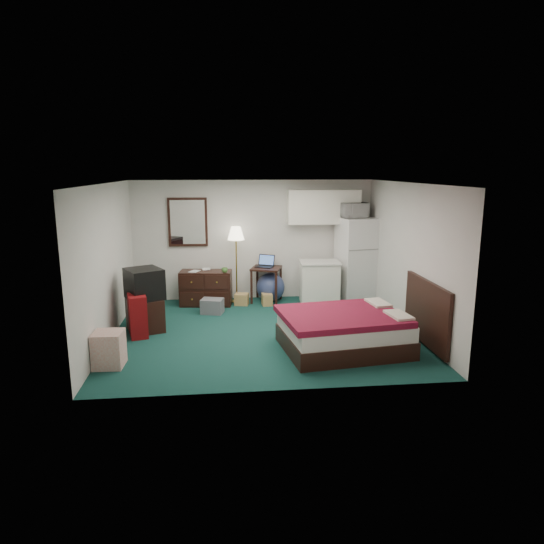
{
  "coord_description": "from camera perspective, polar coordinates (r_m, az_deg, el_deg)",
  "views": [
    {
      "loc": [
        -0.68,
        -7.85,
        2.74
      ],
      "look_at": [
        0.2,
        0.39,
        0.96
      ],
      "focal_mm": 32.0,
      "sensor_mm": 36.0,
      "label": 1
    }
  ],
  "objects": [
    {
      "name": "floor",
      "position": [
        8.34,
        -1.07,
        -7.02
      ],
      "size": [
        5.0,
        4.5,
        0.01
      ],
      "primitive_type": "cube",
      "color": "#0C2D2D",
      "rests_on": "ground"
    },
    {
      "name": "bed",
      "position": [
        7.54,
        8.44,
        -6.95
      ],
      "size": [
        1.97,
        1.63,
        0.58
      ],
      "primitive_type": null,
      "rotation": [
        0.0,
        0.0,
        0.13
      ],
      "color": "#48101A",
      "rests_on": "floor"
    },
    {
      "name": "tv_stand",
      "position": [
        8.61,
        -14.71,
        -4.84
      ],
      "size": [
        0.73,
        0.76,
        0.56
      ],
      "primitive_type": null,
      "rotation": [
        0.0,
        0.0,
        0.33
      ],
      "color": "black",
      "rests_on": "floor"
    },
    {
      "name": "retail_box",
      "position": [
        7.25,
        -18.65,
        -8.6
      ],
      "size": [
        0.42,
        0.42,
        0.5
      ],
      "primitive_type": null,
      "rotation": [
        0.0,
        0.0,
        -0.05
      ],
      "color": "silver",
      "rests_on": "floor"
    },
    {
      "name": "headboard",
      "position": [
        7.88,
        17.73,
        -4.57
      ],
      "size": [
        0.06,
        1.56,
        1.0
      ],
      "primitive_type": null,
      "color": "black",
      "rests_on": "walls"
    },
    {
      "name": "microwave",
      "position": [
        10.17,
        9.54,
        7.38
      ],
      "size": [
        0.61,
        0.42,
        0.37
      ],
      "primitive_type": "imported",
      "rotation": [
        0.0,
        0.0,
        0.23
      ],
      "color": "silver",
      "rests_on": "fridge"
    },
    {
      "name": "walls",
      "position": [
        8.02,
        -1.11,
        1.44
      ],
      "size": [
        5.01,
        4.51,
        2.5
      ],
      "color": "silver",
      "rests_on": "floor"
    },
    {
      "name": "kitchen_counter",
      "position": [
        10.01,
        5.6,
        -1.3
      ],
      "size": [
        0.81,
        0.63,
        0.84
      ],
      "primitive_type": null,
      "rotation": [
        0.0,
        0.0,
        -0.06
      ],
      "color": "white",
      "rests_on": "floor"
    },
    {
      "name": "floor_lamp",
      "position": [
        10.01,
        -4.21,
        0.86
      ],
      "size": [
        0.36,
        0.36,
        1.57
      ],
      "primitive_type": null,
      "rotation": [
        0.0,
        0.0,
        -0.05
      ],
      "color": "gold",
      "rests_on": "floor"
    },
    {
      "name": "laptop",
      "position": [
        10.01,
        -0.91,
        1.25
      ],
      "size": [
        0.44,
        0.42,
        0.24
      ],
      "primitive_type": null,
      "rotation": [
        0.0,
        0.0,
        -0.49
      ],
      "color": "black",
      "rests_on": "desk"
    },
    {
      "name": "fridge",
      "position": [
        10.3,
        9.87,
        1.5
      ],
      "size": [
        0.83,
        0.83,
        1.74
      ],
      "primitive_type": null,
      "rotation": [
        0.0,
        0.0,
        0.18
      ],
      "color": "silver",
      "rests_on": "floor"
    },
    {
      "name": "book_b",
      "position": [
        9.98,
        -8.22,
        0.86
      ],
      "size": [
        0.16,
        0.04,
        0.21
      ],
      "primitive_type": "imported",
      "rotation": [
        0.0,
        0.0,
        0.1
      ],
      "color": "olive",
      "rests_on": "dresser"
    },
    {
      "name": "cardboard_box_b",
      "position": [
        9.87,
        -0.59,
        -3.25
      ],
      "size": [
        0.21,
        0.25,
        0.24
      ],
      "primitive_type": null,
      "rotation": [
        0.0,
        0.0,
        0.06
      ],
      "color": "olive",
      "rests_on": "floor"
    },
    {
      "name": "suitcase",
      "position": [
        8.32,
        -15.52,
        -4.97
      ],
      "size": [
        0.37,
        0.49,
        0.71
      ],
      "primitive_type": null,
      "rotation": [
        0.0,
        0.0,
        0.26
      ],
      "color": "#600205",
      "rests_on": "floor"
    },
    {
      "name": "book_a",
      "position": [
        9.84,
        -9.56,
        0.71
      ],
      "size": [
        0.16,
        0.09,
        0.23
      ],
      "primitive_type": "imported",
      "rotation": [
        0.0,
        0.0,
        -0.46
      ],
      "color": "olive",
      "rests_on": "dresser"
    },
    {
      "name": "crt_tv",
      "position": [
        8.48,
        -14.8,
        -1.34
      ],
      "size": [
        0.78,
        0.8,
        0.52
      ],
      "primitive_type": null,
      "rotation": [
        0.0,
        0.0,
        0.5
      ],
      "color": "black",
      "rests_on": "tv_stand"
    },
    {
      "name": "file_bin",
      "position": [
        9.39,
        -7.04,
        -4.0
      ],
      "size": [
        0.47,
        0.4,
        0.28
      ],
      "primitive_type": null,
      "rotation": [
        0.0,
        0.0,
        -0.26
      ],
      "color": "slate",
      "rests_on": "floor"
    },
    {
      "name": "ceiling",
      "position": [
        7.88,
        -1.14,
        10.41
      ],
      "size": [
        5.0,
        4.5,
        0.01
      ],
      "primitive_type": "cube",
      "color": "silver",
      "rests_on": "walls"
    },
    {
      "name": "mug",
      "position": [
        9.67,
        -5.59,
        0.3
      ],
      "size": [
        0.14,
        0.12,
        0.12
      ],
      "primitive_type": "imported",
      "rotation": [
        0.0,
        0.0,
        0.21
      ],
      "color": "#4D863A",
      "rests_on": "dresser"
    },
    {
      "name": "cardboard_box_a",
      "position": [
        9.92,
        -3.59,
        -3.22
      ],
      "size": [
        0.31,
        0.28,
        0.23
      ],
      "primitive_type": null,
      "rotation": [
        0.0,
        0.0,
        -0.21
      ],
      "color": "olive",
      "rests_on": "floor"
    },
    {
      "name": "exercise_ball",
      "position": [
        10.16,
        -0.16,
        -1.77
      ],
      "size": [
        0.62,
        0.62,
        0.59
      ],
      "primitive_type": "sphere",
      "rotation": [
        0.0,
        0.0,
        0.05
      ],
      "color": "navy",
      "rests_on": "floor"
    },
    {
      "name": "mirror",
      "position": [
        10.15,
        -9.87,
        5.81
      ],
      "size": [
        0.8,
        0.06,
        1.0
      ],
      "primitive_type": null,
      "color": "white",
      "rests_on": "walls"
    },
    {
      "name": "upper_cabinets",
      "position": [
        10.18,
        6.07,
        7.63
      ],
      "size": [
        1.5,
        0.35,
        0.7
      ],
      "primitive_type": null,
      "color": "white",
      "rests_on": "walls"
    },
    {
      "name": "desk",
      "position": [
        10.11,
        -0.67,
        -1.45
      ],
      "size": [
        0.72,
        0.72,
        0.73
      ],
      "primitive_type": null,
      "rotation": [
        0.0,
        0.0,
        -0.31
      ],
      "color": "black",
      "rests_on": "floor"
    },
    {
      "name": "dresser",
      "position": [
        9.94,
        -7.76,
        -1.86
      ],
      "size": [
        1.08,
        0.58,
        0.7
      ],
      "primitive_type": null,
      "rotation": [
        0.0,
        0.0,
        -0.11
      ],
      "color": "black",
      "rests_on": "floor"
    }
  ]
}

